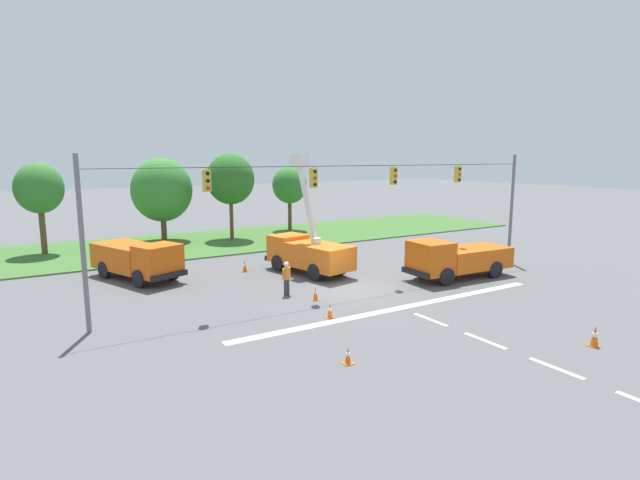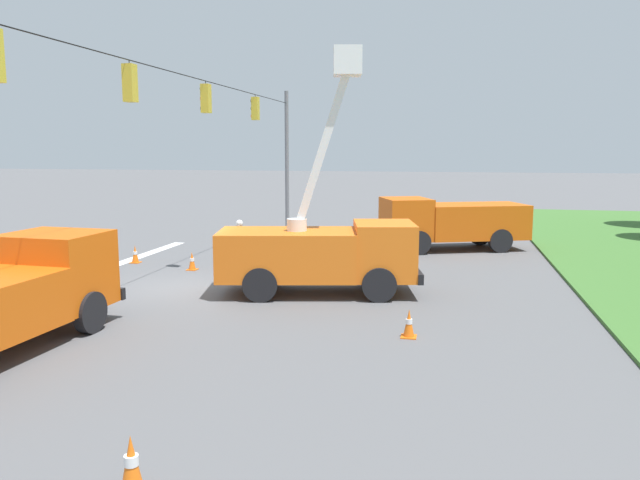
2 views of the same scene
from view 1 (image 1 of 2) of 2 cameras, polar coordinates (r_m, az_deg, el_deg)
name	(u,v)px [view 1 (image 1 of 2)]	position (r m, az deg, el deg)	size (l,w,h in m)	color
ground_plane	(351,289)	(27.20, 3.54, -5.58)	(200.00, 200.00, 0.00)	#565659
grass_verge	(228,241)	(42.85, -10.43, -0.08)	(56.00, 12.00, 0.10)	#3D6B2D
lane_markings	(422,316)	(23.07, 11.60, -8.54)	(17.60, 15.25, 0.01)	silver
signal_gantry	(352,204)	(26.41, 3.71, 4.08)	(26.20, 0.33, 7.20)	slate
tree_west	(39,189)	(40.93, -29.44, 5.12)	(3.29, 3.21, 6.66)	brown
tree_centre	(162,190)	(43.41, -17.62, 5.45)	(4.96, 4.52, 6.95)	brown
tree_east	(230,179)	(42.90, -10.21, 6.85)	(3.97, 4.29, 7.33)	brown
tree_far_east	(290,185)	(47.68, -3.50, 6.25)	(3.23, 3.50, 6.15)	brown
utility_truck_bucket_lift	(308,251)	(30.47, -1.37, -1.22)	(3.40, 6.30, 7.23)	orange
utility_truck_support_near	(137,258)	(30.83, -20.14, -1.98)	(4.40, 6.69, 2.26)	#D6560F
utility_truck_support_far	(456,258)	(30.28, 15.30, -2.03)	(6.74, 2.66, 2.34)	#D6560F
road_worker	(286,276)	(25.71, -3.85, -4.17)	(0.59, 0.40, 1.77)	#383842
traffic_cone_foreground_left	(245,266)	(31.36, -8.59, -2.95)	(0.36, 0.36, 0.74)	orange
traffic_cone_foreground_right	(335,254)	(35.13, 1.76, -1.57)	(0.36, 0.36, 0.67)	orange
traffic_cone_mid_left	(315,294)	(24.96, -0.52, -6.18)	(0.36, 0.36, 0.67)	orange
traffic_cone_mid_right	(348,356)	(17.67, 3.20, -13.08)	(0.36, 0.36, 0.61)	orange
traffic_cone_near_bucket	(595,336)	(21.70, 28.90, -9.60)	(0.36, 0.36, 0.82)	orange
traffic_cone_lane_edge_a	(443,249)	(37.45, 13.83, -1.05)	(0.36, 0.36, 0.78)	orange
traffic_cone_lane_edge_b	(330,311)	(22.32, 1.15, -8.07)	(0.36, 0.36, 0.68)	orange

